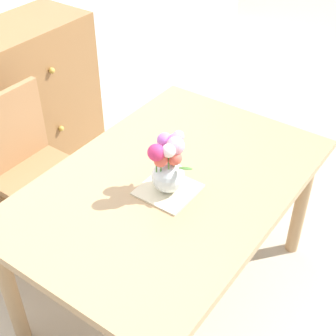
% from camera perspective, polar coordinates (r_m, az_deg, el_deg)
% --- Properties ---
extents(ground_plane, '(12.00, 12.00, 0.00)m').
position_cam_1_polar(ground_plane, '(2.62, 0.15, -13.89)').
color(ground_plane, '#B7AD99').
extents(dining_table, '(1.42, 0.96, 0.73)m').
position_cam_1_polar(dining_table, '(2.15, 0.18, -3.39)').
color(dining_table, tan).
rests_on(dining_table, ground_plane).
extents(chair_far, '(0.42, 0.42, 0.90)m').
position_cam_1_polar(chair_far, '(2.64, -15.88, 0.54)').
color(chair_far, '#9E7047').
rests_on(chair_far, ground_plane).
extents(placemat, '(0.23, 0.23, 0.01)m').
position_cam_1_polar(placemat, '(2.04, -0.00, -2.57)').
color(placemat, beige).
rests_on(placemat, dining_table).
extents(flower_vase, '(0.19, 0.19, 0.26)m').
position_cam_1_polar(flower_vase, '(1.96, 0.03, 0.45)').
color(flower_vase, silver).
rests_on(flower_vase, placemat).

